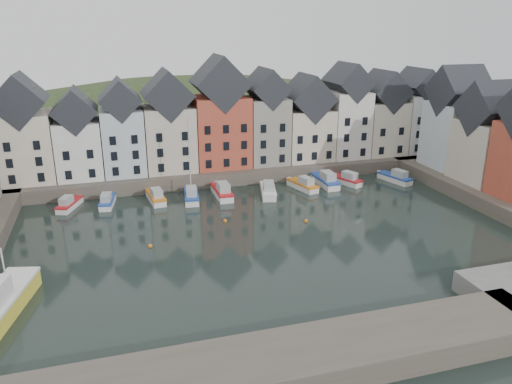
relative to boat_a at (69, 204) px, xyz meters
name	(u,v)px	position (x,y,z in m)	size (l,w,h in m)	color
ground	(274,243)	(23.56, -18.98, -0.63)	(260.00, 260.00, 0.00)	black
far_quay	(218,167)	(23.56, 11.02, 0.37)	(90.00, 16.00, 2.00)	#4C463A
near_wall	(240,372)	(13.56, -40.98, 0.37)	(50.00, 6.00, 2.00)	#4C463A
hillside	(196,217)	(23.57, 37.02, -18.59)	(153.60, 70.40, 64.00)	#263319
far_terrace	(239,123)	(26.77, 9.02, 8.24)	(72.37, 8.16, 17.78)	beige
right_terrace	(492,135)	(59.56, -10.91, 8.28)	(8.30, 24.25, 16.36)	silver
mooring_buoys	(230,229)	(19.56, -13.65, -0.48)	(20.50, 5.50, 0.50)	orange
boat_a	(69,204)	(0.00, 0.00, 0.00)	(3.59, 5.77, 2.12)	silver
boat_b	(107,201)	(5.10, -0.27, 0.00)	(2.57, 5.77, 2.14)	silver
boat_c	(156,197)	(11.83, -0.59, 0.06)	(2.53, 6.23, 2.33)	silver
boat_d	(191,195)	(16.79, -1.52, 0.16)	(2.79, 6.57, 12.16)	silver
boat_e	(222,192)	(21.40, -1.28, 0.15)	(2.14, 6.81, 2.61)	silver
boat_f	(268,190)	(28.13, -2.55, 0.13)	(3.58, 6.92, 2.54)	silver
boat_g	(303,185)	(34.18, -1.38, 0.07)	(3.42, 6.38, 2.34)	silver
boat_h	(325,181)	(38.25, -0.63, 0.17)	(2.26, 7.02, 2.69)	silver
boat_i	(346,180)	(41.77, -0.73, 0.06)	(4.09, 6.28, 2.31)	silver
boat_j	(396,178)	(49.93, -2.10, 0.06)	(3.56, 6.36, 2.33)	silver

